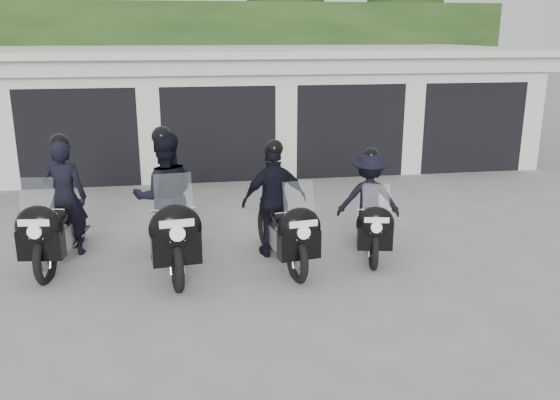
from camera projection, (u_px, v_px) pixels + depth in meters
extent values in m
plane|color=gray|center=(245.00, 271.00, 8.65)|extent=(80.00, 80.00, 0.00)
cube|color=silver|center=(212.00, 106.00, 16.33)|extent=(16.00, 6.00, 2.80)
cube|color=silver|center=(210.00, 51.00, 15.74)|extent=(16.40, 6.80, 0.16)
cube|color=silver|center=(218.00, 66.00, 12.91)|extent=(16.40, 0.12, 0.40)
cube|color=black|center=(220.00, 176.00, 13.82)|extent=(16.00, 0.06, 0.24)
cube|color=silver|center=(5.00, 126.00, 12.91)|extent=(0.50, 0.50, 2.80)
cube|color=black|center=(87.00, 130.00, 14.23)|extent=(2.60, 2.60, 2.20)
cube|color=silver|center=(74.00, 73.00, 12.85)|extent=(2.60, 0.50, 0.60)
cube|color=silver|center=(150.00, 122.00, 13.39)|extent=(0.50, 0.50, 2.80)
cube|color=black|center=(216.00, 127.00, 14.71)|extent=(2.60, 2.60, 2.20)
cube|color=silver|center=(217.00, 72.00, 13.33)|extent=(2.60, 0.50, 0.60)
cube|color=silver|center=(285.00, 119.00, 13.87)|extent=(0.50, 0.50, 2.80)
cube|color=black|center=(337.00, 124.00, 15.19)|extent=(2.60, 2.60, 2.20)
cube|color=silver|center=(350.00, 70.00, 13.81)|extent=(2.60, 0.50, 0.60)
cube|color=silver|center=(410.00, 116.00, 14.35)|extent=(0.50, 0.50, 2.80)
cube|color=black|center=(451.00, 121.00, 15.67)|extent=(2.60, 2.60, 2.20)
cube|color=silver|center=(474.00, 69.00, 14.29)|extent=(2.60, 0.50, 0.60)
cube|color=silver|center=(528.00, 113.00, 14.83)|extent=(0.50, 0.50, 2.80)
cube|color=#183312|center=(205.00, 69.00, 19.93)|extent=(20.00, 2.00, 4.30)
sphere|color=#183312|center=(5.00, 0.00, 19.72)|extent=(2.80, 2.80, 2.80)
cylinder|color=black|center=(15.00, 83.00, 20.48)|extent=(0.24, 0.24, 3.30)
sphere|color=#183312|center=(285.00, 2.00, 21.20)|extent=(2.80, 2.80, 2.80)
cylinder|color=black|center=(285.00, 80.00, 21.95)|extent=(0.24, 0.24, 3.30)
sphere|color=#183312|center=(405.00, 3.00, 21.90)|extent=(2.80, 2.80, 2.80)
cylinder|color=black|center=(401.00, 78.00, 22.65)|extent=(0.24, 0.24, 3.30)
torus|color=black|center=(45.00, 259.00, 8.25)|extent=(0.21, 0.77, 0.76)
torus|color=black|center=(77.00, 225.00, 9.69)|extent=(0.21, 0.77, 0.76)
cube|color=#AAAAAF|center=(62.00, 236.00, 8.97)|extent=(0.34, 0.60, 0.33)
cube|color=black|center=(63.00, 246.00, 8.99)|extent=(0.25, 1.35, 0.06)
ellipsoid|color=black|center=(56.00, 217.00, 8.70)|extent=(0.41, 0.64, 0.30)
cube|color=black|center=(65.00, 207.00, 9.12)|extent=(0.34, 0.60, 0.10)
ellipsoid|color=black|center=(39.00, 228.00, 8.04)|extent=(0.69, 0.42, 0.62)
cube|color=black|center=(41.00, 244.00, 8.10)|extent=(0.63, 0.30, 0.42)
cube|color=#B2BFC6|center=(37.00, 197.00, 7.95)|extent=(0.47, 0.18, 0.53)
cylinder|color=silver|center=(43.00, 210.00, 8.18)|extent=(0.58, 0.10, 0.03)
cube|color=white|center=(33.00, 223.00, 7.83)|extent=(0.41, 0.07, 0.09)
cube|color=white|center=(36.00, 235.00, 7.91)|extent=(0.19, 0.04, 0.10)
imported|color=black|center=(65.00, 198.00, 9.11)|extent=(0.71, 0.52, 1.82)
sphere|color=black|center=(59.00, 143.00, 8.87)|extent=(0.28, 0.28, 0.28)
torus|color=black|center=(177.00, 264.00, 8.01)|extent=(0.22, 0.82, 0.82)
torus|color=black|center=(164.00, 227.00, 9.50)|extent=(0.22, 0.82, 0.82)
cube|color=#AAAAAF|center=(169.00, 239.00, 8.75)|extent=(0.37, 0.65, 0.36)
cube|color=black|center=(170.00, 250.00, 8.78)|extent=(0.27, 1.45, 0.07)
ellipsoid|color=black|center=(170.00, 218.00, 8.47)|extent=(0.44, 0.68, 0.32)
cube|color=black|center=(166.00, 207.00, 8.91)|extent=(0.37, 0.65, 0.11)
ellipsoid|color=black|center=(176.00, 229.00, 7.79)|extent=(0.74, 0.45, 0.67)
cube|color=black|center=(176.00, 247.00, 7.86)|extent=(0.67, 0.33, 0.45)
cube|color=#B2BFC6|center=(174.00, 196.00, 7.70)|extent=(0.50, 0.19, 0.57)
cylinder|color=silver|center=(173.00, 210.00, 7.94)|extent=(0.62, 0.11, 0.03)
cube|color=white|center=(177.00, 224.00, 7.58)|extent=(0.45, 0.07, 0.10)
cube|color=white|center=(177.00, 238.00, 7.66)|extent=(0.20, 0.04, 0.11)
imported|color=black|center=(165.00, 197.00, 8.89)|extent=(1.04, 0.86, 1.96)
sphere|color=black|center=(162.00, 136.00, 8.64)|extent=(0.30, 0.30, 0.30)
torus|color=black|center=(297.00, 259.00, 8.30)|extent=(0.23, 0.74, 0.73)
torus|color=black|center=(266.00, 228.00, 9.60)|extent=(0.23, 0.74, 0.73)
cube|color=#AAAAAF|center=(280.00, 237.00, 8.95)|extent=(0.34, 0.58, 0.32)
cube|color=black|center=(281.00, 248.00, 8.97)|extent=(0.29, 1.29, 0.06)
ellipsoid|color=black|center=(284.00, 219.00, 8.70)|extent=(0.41, 0.62, 0.29)
cube|color=black|center=(275.00, 210.00, 9.09)|extent=(0.34, 0.58, 0.10)
ellipsoid|color=black|center=(299.00, 229.00, 8.09)|extent=(0.67, 0.43, 0.60)
cube|color=black|center=(299.00, 244.00, 8.16)|extent=(0.61, 0.31, 0.40)
cube|color=#B2BFC6|center=(299.00, 200.00, 8.01)|extent=(0.45, 0.18, 0.51)
cylinder|color=silver|center=(294.00, 212.00, 8.23)|extent=(0.56, 0.12, 0.03)
cube|color=white|center=(304.00, 224.00, 7.91)|extent=(0.40, 0.08, 0.09)
cube|color=white|center=(303.00, 236.00, 7.98)|extent=(0.18, 0.04, 0.10)
imported|color=black|center=(274.00, 201.00, 9.07)|extent=(1.11, 0.74, 1.75)
sphere|color=black|center=(274.00, 148.00, 8.84)|extent=(0.27, 0.27, 0.27)
torus|color=black|center=(373.00, 249.00, 8.75)|extent=(0.23, 0.65, 0.65)
torus|color=black|center=(365.00, 222.00, 9.97)|extent=(0.23, 0.65, 0.65)
cube|color=#AAAAAF|center=(369.00, 231.00, 9.36)|extent=(0.33, 0.52, 0.28)
cube|color=black|center=(369.00, 240.00, 9.38)|extent=(0.31, 1.14, 0.05)
ellipsoid|color=black|center=(371.00, 216.00, 9.13)|extent=(0.39, 0.56, 0.26)
cube|color=black|center=(369.00, 207.00, 9.49)|extent=(0.33, 0.52, 0.09)
ellipsoid|color=black|center=(375.00, 224.00, 8.57)|extent=(0.61, 0.40, 0.53)
cube|color=black|center=(375.00, 237.00, 8.62)|extent=(0.54, 0.30, 0.35)
cube|color=#B2BFC6|center=(376.00, 200.00, 8.49)|extent=(0.40, 0.18, 0.45)
cylinder|color=silver|center=(374.00, 210.00, 8.69)|extent=(0.49, 0.13, 0.02)
cube|color=white|center=(377.00, 220.00, 8.39)|extent=(0.35, 0.09, 0.08)
cube|color=white|center=(376.00, 230.00, 8.46)|extent=(0.16, 0.05, 0.09)
imported|color=black|center=(369.00, 200.00, 9.48)|extent=(1.09, 0.71, 1.55)
sphere|color=black|center=(371.00, 155.00, 9.28)|extent=(0.24, 0.24, 0.24)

